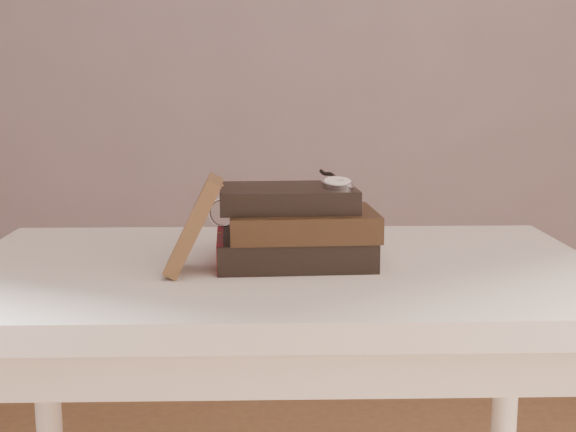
{
  "coord_description": "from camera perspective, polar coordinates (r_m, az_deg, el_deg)",
  "views": [
    {
      "loc": [
        -0.02,
        -0.82,
        1.03
      ],
      "look_at": [
        0.01,
        0.35,
        0.82
      ],
      "focal_mm": 47.81,
      "sensor_mm": 36.0,
      "label": 1
    }
  ],
  "objects": [
    {
      "name": "eyeglasses",
      "position": [
        1.26,
        -3.67,
        0.3
      ],
      "size": [
        0.11,
        0.12,
        0.05
      ],
      "color": "silver",
      "rests_on": "book_stack"
    },
    {
      "name": "table",
      "position": [
        1.23,
        -0.6,
        -7.7
      ],
      "size": [
        1.0,
        0.6,
        0.75
      ],
      "color": "beige",
      "rests_on": "ground"
    },
    {
      "name": "book_stack",
      "position": [
        1.19,
        0.55,
        -0.9
      ],
      "size": [
        0.25,
        0.18,
        0.12
      ],
      "color": "black",
      "rests_on": "table"
    },
    {
      "name": "journal",
      "position": [
        1.14,
        -7.02,
        -0.67
      ],
      "size": [
        0.09,
        0.1,
        0.15
      ],
      "primitive_type": "cube",
      "rotation": [
        0.0,
        0.46,
        0.03
      ],
      "color": "#3C2817",
      "rests_on": "table"
    },
    {
      "name": "pocket_watch",
      "position": [
        1.18,
        3.64,
        2.52
      ],
      "size": [
        0.05,
        0.15,
        0.02
      ],
      "color": "silver",
      "rests_on": "book_stack"
    }
  ]
}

